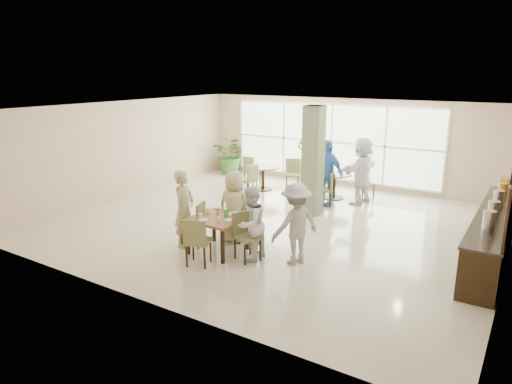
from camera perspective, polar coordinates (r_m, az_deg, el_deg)
The scene contains 20 objects.
ground at distance 11.19m, azimuth 2.42°, elevation -3.97°, with size 10.00×10.00×0.00m, color beige.
room_shell at distance 10.77m, azimuth 2.52°, elevation 4.64°, with size 10.00×10.00×10.00m.
window_bank at distance 14.99m, azimuth 9.38°, elevation 6.19°, with size 7.00×0.04×7.00m.
column at distance 11.69m, azimuth 7.14°, elevation 3.85°, with size 0.45×0.45×2.80m, color #616C4B.
main_table at distance 9.31m, azimuth -4.82°, elevation -3.64°, with size 1.03×1.03×0.75m.
round_table_left at distance 14.26m, azimuth 0.87°, elevation 2.55°, with size 1.08×1.08×0.75m.
round_table_right at distance 13.46m, azimuth 9.74°, elevation 1.52°, with size 1.01×1.01×0.75m.
chairs_main_table at distance 9.37m, azimuth -4.59°, elevation -4.74°, with size 2.00×2.06×0.95m.
chairs_table_left at distance 14.25m, azimuth 1.05°, elevation 2.16°, with size 1.98×1.95×0.95m.
chairs_table_right at distance 13.39m, azimuth 9.76°, elevation 1.10°, with size 2.24×1.88×0.95m.
tabletop_clutter at distance 9.24m, azimuth -4.78°, elevation -2.84°, with size 0.80×0.77×0.21m.
buffet_counter at distance 10.19m, azimuth 27.64°, elevation -4.36°, with size 0.64×4.70×1.95m.
potted_plant at distance 16.52m, azimuth -3.10°, elevation 4.65°, with size 1.23×1.23×1.37m, color #376629.
teen_left at distance 9.69m, azimuth -8.96°, elevation -2.07°, with size 0.60×0.39×1.64m, color tan.
teen_far at distance 9.83m, azimuth -2.72°, elevation -1.85°, with size 0.77×0.42×1.57m, color tan.
teen_right at distance 8.88m, azimuth -0.69°, elevation -3.96°, with size 0.73×0.57×1.49m, color white.
teen_standing at distance 8.74m, azimuth 4.99°, elevation -3.97°, with size 1.03×0.59×1.60m, color #A3A3A5.
adult_a at distance 12.66m, azimuth 8.77°, elevation 2.38°, with size 1.07×0.61×1.83m, color #4181C5.
adult_b at distance 13.02m, azimuth 13.10°, elevation 2.62°, with size 1.74×0.75×1.87m, color white.
adult_standing at distance 14.78m, azimuth 6.31°, elevation 4.44°, with size 0.70×0.46×1.92m, color tan.
Camera 1 is at (5.25, -9.20, 3.62)m, focal length 32.00 mm.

